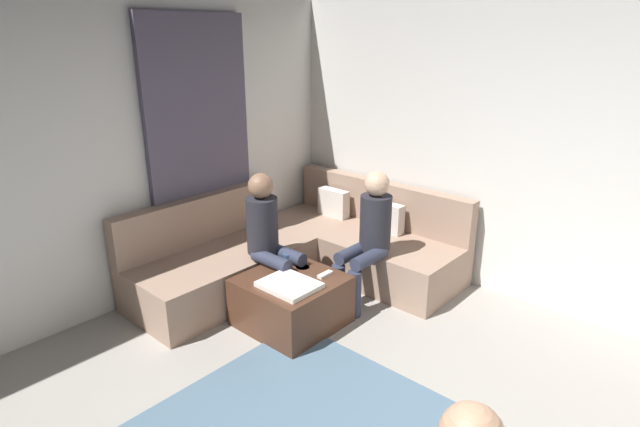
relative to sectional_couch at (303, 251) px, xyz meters
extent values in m
cube|color=silver|center=(2.08, 1.06, 1.07)|extent=(6.00, 0.12, 2.70)
cube|color=silver|center=(-0.86, -1.88, 1.07)|extent=(0.12, 6.00, 2.70)
cube|color=#595166|center=(-0.76, -0.58, 0.97)|extent=(0.06, 1.10, 2.50)
cube|color=#9E7F6B|center=(0.30, 0.53, -0.07)|extent=(2.10, 0.85, 0.42)
cube|color=#9E7F6B|center=(0.30, 0.88, 0.36)|extent=(2.10, 0.14, 0.45)
cube|color=#9E7F6B|center=(-0.32, -0.75, -0.07)|extent=(0.85, 1.70, 0.42)
cube|color=#9E7F6B|center=(-0.68, -0.75, 0.36)|extent=(0.14, 1.70, 0.45)
cube|color=silver|center=(-0.20, 0.70, 0.26)|extent=(0.36, 0.12, 0.36)
cube|color=silver|center=(0.50, 0.70, 0.26)|extent=(0.36, 0.12, 0.36)
cube|color=#4C2D1E|center=(0.53, -0.69, -0.07)|extent=(0.76, 0.76, 0.42)
cube|color=white|center=(0.63, -0.81, 0.16)|extent=(0.44, 0.36, 0.04)
cylinder|color=#334C72|center=(0.31, -0.51, 0.19)|extent=(0.08, 0.08, 0.10)
cube|color=white|center=(0.71, -0.47, 0.15)|extent=(0.05, 0.15, 0.02)
cylinder|color=#2D3347|center=(0.84, -0.25, -0.07)|extent=(0.12, 0.12, 0.42)
cylinder|color=#2D3347|center=(0.66, -0.25, -0.07)|extent=(0.12, 0.12, 0.42)
cylinder|color=#2D3347|center=(0.84, -0.05, 0.20)|extent=(0.12, 0.40, 0.12)
cylinder|color=#2D3347|center=(0.66, -0.05, 0.20)|extent=(0.12, 0.40, 0.12)
cylinder|color=#26262D|center=(0.75, 0.15, 0.45)|extent=(0.28, 0.28, 0.50)
sphere|color=#D8AD8C|center=(0.75, 0.15, 0.81)|extent=(0.22, 0.22, 0.22)
cylinder|color=#2D3347|center=(0.45, -0.47, -0.07)|extent=(0.12, 0.12, 0.42)
cylinder|color=#2D3347|center=(0.45, -0.65, -0.07)|extent=(0.12, 0.12, 0.42)
cylinder|color=#2D3347|center=(0.25, -0.47, 0.20)|extent=(0.40, 0.12, 0.12)
cylinder|color=#2D3347|center=(0.25, -0.65, 0.20)|extent=(0.40, 0.12, 0.12)
cylinder|color=#26262D|center=(0.05, -0.56, 0.45)|extent=(0.28, 0.28, 0.50)
sphere|color=#8C664C|center=(0.05, -0.56, 0.81)|extent=(0.22, 0.22, 0.22)
camera|label=1|loc=(3.21, -3.33, 2.03)|focal=28.52mm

